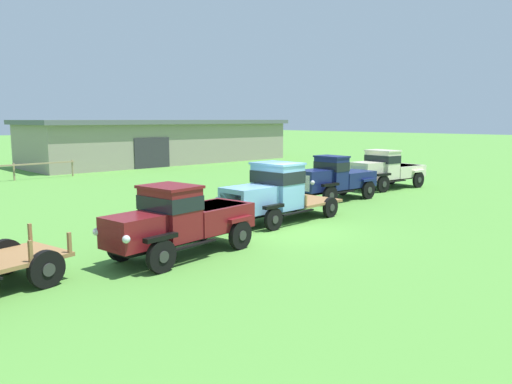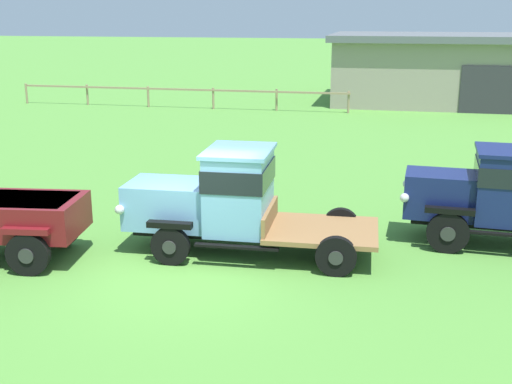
{
  "view_description": "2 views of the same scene",
  "coord_description": "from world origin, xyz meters",
  "views": [
    {
      "loc": [
        -12.7,
        -11.69,
        3.88
      ],
      "look_at": [
        0.82,
        2.65,
        1.0
      ],
      "focal_mm": 35.0,
      "sensor_mm": 36.0,
      "label": 1
    },
    {
      "loc": [
        3.81,
        -11.24,
        4.98
      ],
      "look_at": [
        0.82,
        2.65,
        1.0
      ],
      "focal_mm": 45.0,
      "sensor_mm": 36.0,
      "label": 2
    }
  ],
  "objects": [
    {
      "name": "vintage_truck_midrow_center",
      "position": [
        0.44,
        1.37,
        1.17
      ],
      "size": [
        5.47,
        2.25,
        2.27
      ],
      "color": "black",
      "rests_on": "ground"
    },
    {
      "name": "farm_shed",
      "position": [
        12.18,
        26.99,
        1.94
      ],
      "size": [
        24.06,
        8.46,
        3.83
      ],
      "color": "gray",
      "rests_on": "ground"
    },
    {
      "name": "ground_plane",
      "position": [
        0.0,
        0.0,
        0.0
      ],
      "size": [
        240.0,
        240.0,
        0.0
      ],
      "primitive_type": "plane",
      "color": "#518E38"
    },
    {
      "name": "vintage_truck_far_side",
      "position": [
        6.37,
        3.02,
        1.1
      ],
      "size": [
        4.67,
        2.03,
        2.17
      ],
      "color": "black",
      "rests_on": "ground"
    },
    {
      "name": "vintage_truck_second_in_line",
      "position": [
        -4.73,
        -0.09,
        1.07
      ],
      "size": [
        4.93,
        2.36,
        2.07
      ],
      "color": "black",
      "rests_on": "ground"
    },
    {
      "name": "vintage_truck_back_of_row",
      "position": [
        11.8,
        3.64,
        1.12
      ],
      "size": [
        5.13,
        2.53,
        2.19
      ],
      "color": "black",
      "rests_on": "ground"
    }
  ]
}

